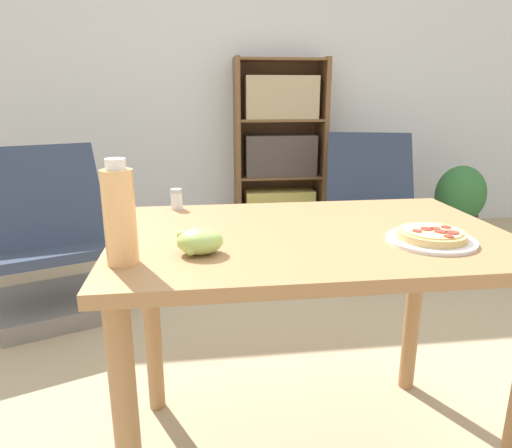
{
  "coord_description": "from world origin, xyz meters",
  "views": [
    {
      "loc": [
        -0.36,
        -1.34,
        1.16
      ],
      "look_at": [
        -0.22,
        -0.22,
        0.84
      ],
      "focal_mm": 32.0,
      "sensor_mm": 36.0,
      "label": 1
    }
  ],
  "objects_px": {
    "pizza_on_plate": "(431,237)",
    "potted_plant_floor": "(459,204)",
    "bookshelf": "(280,153)",
    "lounge_chair_far": "(369,220)",
    "grape_bunch": "(200,241)",
    "drink_bottle": "(120,216)",
    "salt_shaker": "(177,199)",
    "lounge_chair_near": "(52,261)"
  },
  "relations": [
    {
      "from": "grape_bunch",
      "to": "bookshelf",
      "type": "relative_size",
      "value": 0.08
    },
    {
      "from": "grape_bunch",
      "to": "salt_shaker",
      "type": "distance_m",
      "value": 0.48
    },
    {
      "from": "salt_shaker",
      "to": "potted_plant_floor",
      "type": "relative_size",
      "value": 0.11
    },
    {
      "from": "salt_shaker",
      "to": "potted_plant_floor",
      "type": "xyz_separation_m",
      "value": [
        2.12,
        1.73,
        -0.49
      ]
    },
    {
      "from": "drink_bottle",
      "to": "lounge_chair_far",
      "type": "height_order",
      "value": "drink_bottle"
    },
    {
      "from": "salt_shaker",
      "to": "potted_plant_floor",
      "type": "bearing_deg",
      "value": 39.22
    },
    {
      "from": "drink_bottle",
      "to": "grape_bunch",
      "type": "bearing_deg",
      "value": 13.82
    },
    {
      "from": "pizza_on_plate",
      "to": "lounge_chair_near",
      "type": "distance_m",
      "value": 2.03
    },
    {
      "from": "pizza_on_plate",
      "to": "potted_plant_floor",
      "type": "xyz_separation_m",
      "value": [
        1.44,
        2.19,
        -0.47
      ]
    },
    {
      "from": "pizza_on_plate",
      "to": "lounge_chair_near",
      "type": "bearing_deg",
      "value": 136.24
    },
    {
      "from": "lounge_chair_far",
      "to": "potted_plant_floor",
      "type": "bearing_deg",
      "value": 31.12
    },
    {
      "from": "pizza_on_plate",
      "to": "potted_plant_floor",
      "type": "relative_size",
      "value": 0.37
    },
    {
      "from": "pizza_on_plate",
      "to": "lounge_chair_far",
      "type": "relative_size",
      "value": 0.26
    },
    {
      "from": "grape_bunch",
      "to": "drink_bottle",
      "type": "bearing_deg",
      "value": -166.18
    },
    {
      "from": "salt_shaker",
      "to": "bookshelf",
      "type": "height_order",
      "value": "bookshelf"
    },
    {
      "from": "bookshelf",
      "to": "lounge_chair_far",
      "type": "bearing_deg",
      "value": -54.21
    },
    {
      "from": "lounge_chair_near",
      "to": "pizza_on_plate",
      "type": "bearing_deg",
      "value": -65.22
    },
    {
      "from": "grape_bunch",
      "to": "lounge_chair_near",
      "type": "xyz_separation_m",
      "value": [
        -0.8,
        1.37,
        -0.52
      ]
    },
    {
      "from": "lounge_chair_far",
      "to": "pizza_on_plate",
      "type": "bearing_deg",
      "value": -92.16
    },
    {
      "from": "drink_bottle",
      "to": "lounge_chair_far",
      "type": "distance_m",
      "value": 2.52
    },
    {
      "from": "grape_bunch",
      "to": "drink_bottle",
      "type": "distance_m",
      "value": 0.2
    },
    {
      "from": "pizza_on_plate",
      "to": "lounge_chair_near",
      "type": "xyz_separation_m",
      "value": [
        -1.42,
        1.36,
        -0.51
      ]
    },
    {
      "from": "grape_bunch",
      "to": "potted_plant_floor",
      "type": "height_order",
      "value": "grape_bunch"
    },
    {
      "from": "drink_bottle",
      "to": "salt_shaker",
      "type": "height_order",
      "value": "drink_bottle"
    },
    {
      "from": "bookshelf",
      "to": "drink_bottle",
      "type": "bearing_deg",
      "value": -107.51
    },
    {
      "from": "lounge_chair_near",
      "to": "lounge_chair_far",
      "type": "bearing_deg",
      "value": -5.0
    },
    {
      "from": "lounge_chair_far",
      "to": "grape_bunch",
      "type": "bearing_deg",
      "value": -106.76
    },
    {
      "from": "pizza_on_plate",
      "to": "bookshelf",
      "type": "distance_m",
      "value": 2.7
    },
    {
      "from": "salt_shaker",
      "to": "bookshelf",
      "type": "bearing_deg",
      "value": 71.14
    },
    {
      "from": "lounge_chair_far",
      "to": "bookshelf",
      "type": "xyz_separation_m",
      "value": [
        -0.53,
        0.74,
        0.4
      ]
    },
    {
      "from": "grape_bunch",
      "to": "lounge_chair_far",
      "type": "bearing_deg",
      "value": 58.19
    },
    {
      "from": "pizza_on_plate",
      "to": "lounge_chair_far",
      "type": "xyz_separation_m",
      "value": [
        0.61,
        1.95,
        -0.51
      ]
    },
    {
      "from": "potted_plant_floor",
      "to": "lounge_chair_near",
      "type": "bearing_deg",
      "value": -163.66
    },
    {
      "from": "pizza_on_plate",
      "to": "potted_plant_floor",
      "type": "distance_m",
      "value": 2.66
    },
    {
      "from": "salt_shaker",
      "to": "potted_plant_floor",
      "type": "height_order",
      "value": "salt_shaker"
    },
    {
      "from": "drink_bottle",
      "to": "lounge_chair_near",
      "type": "xyz_separation_m",
      "value": [
        -0.62,
        1.41,
        -0.61
      ]
    },
    {
      "from": "pizza_on_plate",
      "to": "bookshelf",
      "type": "bearing_deg",
      "value": 88.43
    },
    {
      "from": "pizza_on_plate",
      "to": "salt_shaker",
      "type": "xyz_separation_m",
      "value": [
        -0.69,
        0.46,
        0.02
      ]
    },
    {
      "from": "lounge_chair_far",
      "to": "bookshelf",
      "type": "relative_size",
      "value": 0.62
    },
    {
      "from": "lounge_chair_near",
      "to": "bookshelf",
      "type": "height_order",
      "value": "bookshelf"
    },
    {
      "from": "pizza_on_plate",
      "to": "drink_bottle",
      "type": "height_order",
      "value": "drink_bottle"
    },
    {
      "from": "grape_bunch",
      "to": "pizza_on_plate",
      "type": "bearing_deg",
      "value": 1.19
    }
  ]
}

